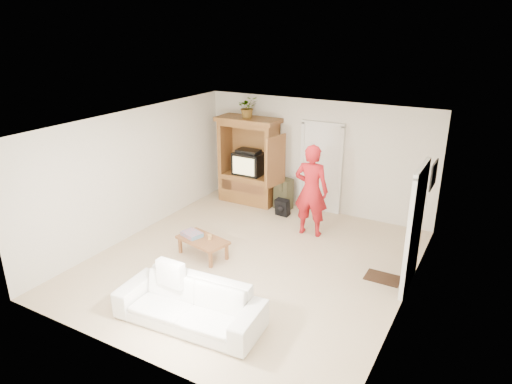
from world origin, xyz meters
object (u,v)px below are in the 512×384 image
armoire (250,166)px  man (311,191)px  sofa (189,304)px  coffee_table (203,241)px

armoire → man: (2.04, -1.01, 0.06)m
armoire → sofa: size_ratio=0.96×
man → coffee_table: man is taller
armoire → coffee_table: 3.06m
armoire → man: armoire is taller
armoire → coffee_table: size_ratio=1.96×
armoire → coffee_table: armoire is taller
man → coffee_table: 2.45m
armoire → sofa: (1.69, -4.70, -0.59)m
man → sofa: man is taller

